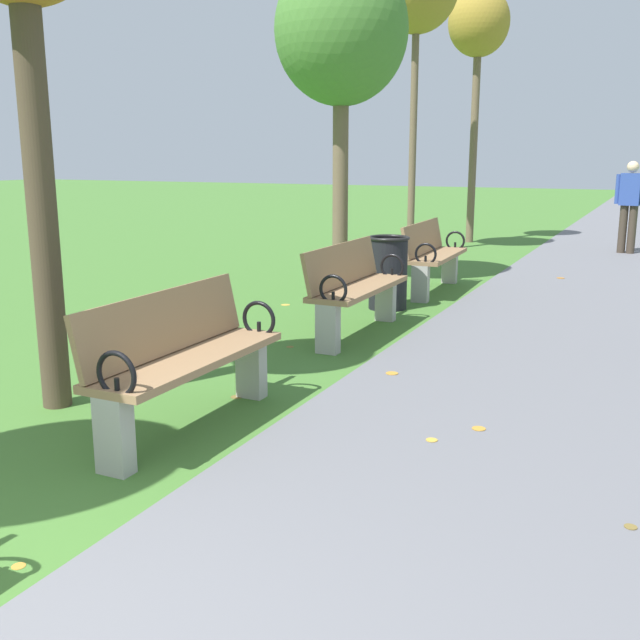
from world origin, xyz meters
The scene contains 9 objects.
paved_walkway centered at (1.18, 18.00, 0.01)m, with size 2.36×44.00×0.02m, color slate.
park_bench_2 centered at (-0.50, 2.87, 0.49)m, with size 0.48×1.60×0.90m.
park_bench_3 centered at (-0.50, 5.71, 0.49)m, with size 0.47×1.60×0.90m.
park_bench_4 centered at (-0.50, 8.33, 0.49)m, with size 0.52×1.61×0.90m.
tree_3 centered at (-1.83, 8.37, 3.28)m, with size 1.73×1.73×4.27m.
tree_5 centered at (-1.45, 14.08, 4.13)m, with size 1.18×1.18×4.89m.
pedestrian_walking centered at (1.56, 13.41, 0.93)m, with size 0.52×0.27×1.62m.
trash_bin centered at (-0.65, 7.06, 0.42)m, with size 0.48×0.48×0.84m.
scattered_leaves centered at (-0.35, 3.91, 0.01)m, with size 4.35×12.16×0.02m.
Camera 1 is at (2.23, -0.86, 1.75)m, focal length 41.38 mm.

